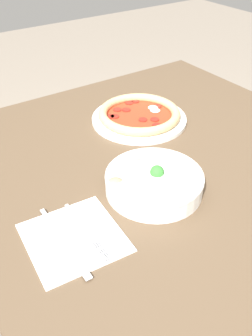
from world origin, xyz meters
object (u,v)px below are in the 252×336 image
(bowl, at_px, (154,181))
(fork, at_px, (85,230))
(knife, at_px, (61,238))
(pizza, at_px, (139,115))

(bowl, distance_m, fork, 0.20)
(bowl, xyz_separation_m, knife, (0.25, 0.02, -0.02))
(fork, height_order, knife, same)
(bowl, bearing_deg, fork, 7.95)
(bowl, distance_m, knife, 0.25)
(knife, bearing_deg, fork, 83.14)
(bowl, bearing_deg, knife, 4.63)
(fork, distance_m, knife, 0.05)
(pizza, bearing_deg, knife, 36.58)
(pizza, height_order, fork, pizza)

